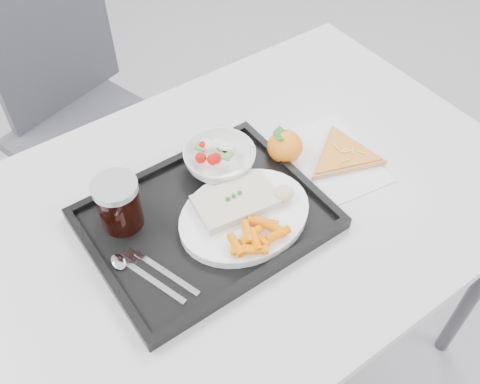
{
  "coord_description": "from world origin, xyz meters",
  "views": [
    {
      "loc": [
        -0.41,
        -0.28,
        1.59
      ],
      "look_at": [
        0.01,
        0.3,
        0.77
      ],
      "focal_mm": 40.0,
      "sensor_mm": 36.0,
      "label": 1
    }
  ],
  "objects_px": {
    "chair": "(79,102)",
    "tray": "(206,220)",
    "salad_bowl": "(220,159)",
    "dinner_plate": "(245,215)",
    "cola_glass": "(119,203)",
    "pizza_slice": "(343,155)",
    "tangerine": "(285,146)",
    "table": "(239,221)"
  },
  "relations": [
    {
      "from": "chair",
      "to": "tray",
      "type": "xyz_separation_m",
      "value": [
        -0.02,
        -0.76,
        0.22
      ]
    },
    {
      "from": "tray",
      "to": "salad_bowl",
      "type": "distance_m",
      "value": 0.14
    },
    {
      "from": "tray",
      "to": "dinner_plate",
      "type": "height_order",
      "value": "dinner_plate"
    },
    {
      "from": "salad_bowl",
      "to": "cola_glass",
      "type": "height_order",
      "value": "cola_glass"
    },
    {
      "from": "salad_bowl",
      "to": "pizza_slice",
      "type": "bearing_deg",
      "value": -26.85
    },
    {
      "from": "dinner_plate",
      "to": "cola_glass",
      "type": "distance_m",
      "value": 0.24
    },
    {
      "from": "cola_glass",
      "to": "tangerine",
      "type": "bearing_deg",
      "value": -5.33
    },
    {
      "from": "chair",
      "to": "pizza_slice",
      "type": "height_order",
      "value": "chair"
    },
    {
      "from": "chair",
      "to": "tray",
      "type": "relative_size",
      "value": 2.07
    },
    {
      "from": "salad_bowl",
      "to": "tangerine",
      "type": "height_order",
      "value": "tangerine"
    },
    {
      "from": "dinner_plate",
      "to": "tray",
      "type": "bearing_deg",
      "value": 143.95
    },
    {
      "from": "dinner_plate",
      "to": "tangerine",
      "type": "relative_size",
      "value": 3.15
    },
    {
      "from": "cola_glass",
      "to": "pizza_slice",
      "type": "relative_size",
      "value": 0.46
    },
    {
      "from": "table",
      "to": "chair",
      "type": "xyz_separation_m",
      "value": [
        -0.07,
        0.76,
        -0.15
      ]
    },
    {
      "from": "cola_glass",
      "to": "pizza_slice",
      "type": "xyz_separation_m",
      "value": [
        0.48,
        -0.11,
        -0.06
      ]
    },
    {
      "from": "table",
      "to": "tangerine",
      "type": "relative_size",
      "value": 13.98
    },
    {
      "from": "table",
      "to": "cola_glass",
      "type": "height_order",
      "value": "cola_glass"
    },
    {
      "from": "dinner_plate",
      "to": "chair",
      "type": "bearing_deg",
      "value": 93.06
    },
    {
      "from": "salad_bowl",
      "to": "cola_glass",
      "type": "relative_size",
      "value": 1.41
    },
    {
      "from": "table",
      "to": "salad_bowl",
      "type": "bearing_deg",
      "value": 81.47
    },
    {
      "from": "table",
      "to": "tangerine",
      "type": "height_order",
      "value": "tangerine"
    },
    {
      "from": "salad_bowl",
      "to": "pizza_slice",
      "type": "distance_m",
      "value": 0.27
    },
    {
      "from": "salad_bowl",
      "to": "cola_glass",
      "type": "distance_m",
      "value": 0.24
    },
    {
      "from": "chair",
      "to": "salad_bowl",
      "type": "height_order",
      "value": "chair"
    },
    {
      "from": "table",
      "to": "pizza_slice",
      "type": "bearing_deg",
      "value": -7.16
    },
    {
      "from": "tray",
      "to": "cola_glass",
      "type": "bearing_deg",
      "value": 147.39
    },
    {
      "from": "dinner_plate",
      "to": "table",
      "type": "bearing_deg",
      "value": 64.59
    },
    {
      "from": "tray",
      "to": "tangerine",
      "type": "distance_m",
      "value": 0.25
    },
    {
      "from": "dinner_plate",
      "to": "salad_bowl",
      "type": "relative_size",
      "value": 1.78
    },
    {
      "from": "chair",
      "to": "pizza_slice",
      "type": "xyz_separation_m",
      "value": [
        0.33,
        -0.79,
        0.22
      ]
    },
    {
      "from": "dinner_plate",
      "to": "salad_bowl",
      "type": "height_order",
      "value": "salad_bowl"
    },
    {
      "from": "salad_bowl",
      "to": "cola_glass",
      "type": "xyz_separation_m",
      "value": [
        -0.24,
        -0.01,
        0.03
      ]
    },
    {
      "from": "tray",
      "to": "tangerine",
      "type": "xyz_separation_m",
      "value": [
        0.24,
        0.05,
        0.03
      ]
    },
    {
      "from": "pizza_slice",
      "to": "salad_bowl",
      "type": "bearing_deg",
      "value": 153.15
    },
    {
      "from": "dinner_plate",
      "to": "pizza_slice",
      "type": "relative_size",
      "value": 1.16
    },
    {
      "from": "chair",
      "to": "tray",
      "type": "distance_m",
      "value": 0.8
    },
    {
      "from": "chair",
      "to": "tangerine",
      "type": "distance_m",
      "value": 0.79
    },
    {
      "from": "table",
      "to": "pizza_slice",
      "type": "relative_size",
      "value": 5.15
    },
    {
      "from": "tray",
      "to": "pizza_slice",
      "type": "xyz_separation_m",
      "value": [
        0.34,
        -0.02,
        0.0
      ]
    },
    {
      "from": "salad_bowl",
      "to": "pizza_slice",
      "type": "height_order",
      "value": "salad_bowl"
    },
    {
      "from": "chair",
      "to": "cola_glass",
      "type": "xyz_separation_m",
      "value": [
        -0.15,
        -0.68,
        0.28
      ]
    },
    {
      "from": "chair",
      "to": "dinner_plate",
      "type": "bearing_deg",
      "value": -86.94
    }
  ]
}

